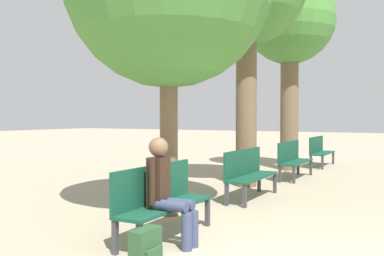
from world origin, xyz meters
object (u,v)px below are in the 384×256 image
object	(u,v)px
bench_row_2	(292,157)
tree_row_2	(290,24)
bench_row_0	(160,197)
backpack	(146,251)
person_seated	(167,188)
bench_row_3	(319,149)
bench_row_1	(248,171)

from	to	relation	value
bench_row_2	tree_row_2	world-z (taller)	tree_row_2
bench_row_0	tree_row_2	size ratio (longest dim) A/B	0.30
bench_row_2	tree_row_2	size ratio (longest dim) A/B	0.30
bench_row_0	tree_row_2	bearing A→B (deg)	94.27
bench_row_2	bench_row_0	bearing A→B (deg)	-90.00
backpack	tree_row_2	bearing A→B (deg)	97.23
person_seated	bench_row_3	bearing A→B (deg)	91.44
bench_row_0	bench_row_1	xyz separation A→B (m)	(0.00, 3.03, 0.00)
bench_row_1	person_seated	distance (m)	3.26
bench_row_1	tree_row_2	world-z (taller)	tree_row_2
bench_row_3	tree_row_2	distance (m)	4.01
bench_row_2	bench_row_3	xyz separation A→B (m)	(0.00, 3.03, 0.00)
bench_row_3	tree_row_2	xyz separation A→B (m)	(-0.58, -1.36, 3.73)
bench_row_1	tree_row_2	distance (m)	6.04
bench_row_3	person_seated	distance (m)	9.32
tree_row_2	person_seated	bearing A→B (deg)	-84.18
bench_row_3	bench_row_2	bearing A→B (deg)	-90.00
bench_row_3	person_seated	size ratio (longest dim) A/B	1.32
bench_row_0	bench_row_3	xyz separation A→B (m)	(0.00, 9.10, 0.00)
bench_row_2	person_seated	xyz separation A→B (m)	(0.23, -6.28, 0.16)
person_seated	bench_row_0	bearing A→B (deg)	136.91
bench_row_1	backpack	world-z (taller)	bench_row_1
bench_row_0	bench_row_3	world-z (taller)	same
bench_row_0	tree_row_2	xyz separation A→B (m)	(-0.58, 7.74, 3.73)
bench_row_3	bench_row_0	bearing A→B (deg)	-90.00
person_seated	backpack	distance (m)	1.03
bench_row_1	tree_row_2	size ratio (longest dim) A/B	0.30
tree_row_2	backpack	size ratio (longest dim) A/B	13.06
bench_row_1	bench_row_3	size ratio (longest dim) A/B	1.00
backpack	person_seated	bearing A→B (deg)	109.59
bench_row_2	bench_row_3	bearing A→B (deg)	90.00
bench_row_0	person_seated	world-z (taller)	person_seated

